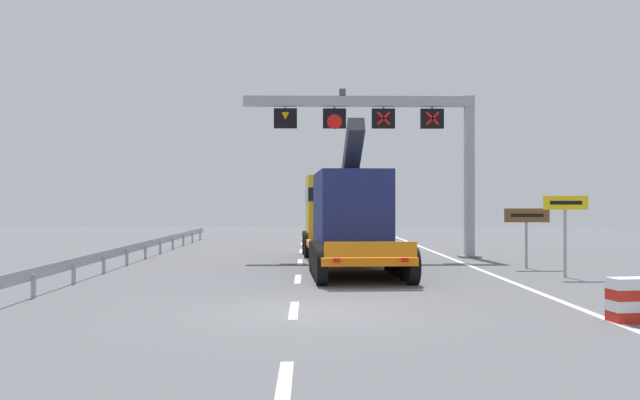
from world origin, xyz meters
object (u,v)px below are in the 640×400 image
object	(u,v)px
heavy_haul_truck_orange	(343,214)
crash_barrier_striped	(634,300)
overhead_lane_gantry	(390,129)
exit_sign_yellow	(566,216)
tourist_info_sign_brown	(527,222)

from	to	relation	value
heavy_haul_truck_orange	crash_barrier_striped	xyz separation A→B (m)	(5.22, -13.86, -1.54)
overhead_lane_gantry	exit_sign_yellow	size ratio (longest dim) A/B	3.94
exit_sign_yellow	crash_barrier_striped	world-z (taller)	exit_sign_yellow
tourist_info_sign_brown	heavy_haul_truck_orange	bearing A→B (deg)	160.96
heavy_haul_truck_orange	tourist_info_sign_brown	xyz separation A→B (m)	(6.66, -2.30, -0.28)
exit_sign_yellow	tourist_info_sign_brown	world-z (taller)	exit_sign_yellow
tourist_info_sign_brown	exit_sign_yellow	bearing A→B (deg)	-84.71
heavy_haul_truck_orange	tourist_info_sign_brown	distance (m)	7.05
tourist_info_sign_brown	crash_barrier_striped	world-z (taller)	tourist_info_sign_brown
exit_sign_yellow	tourist_info_sign_brown	xyz separation A→B (m)	(-0.29, 3.11, -0.29)
overhead_lane_gantry	crash_barrier_striped	world-z (taller)	overhead_lane_gantry
heavy_haul_truck_orange	crash_barrier_striped	distance (m)	14.89
overhead_lane_gantry	crash_barrier_striped	size ratio (longest dim) A/B	9.89
overhead_lane_gantry	heavy_haul_truck_orange	distance (m)	5.22
overhead_lane_gantry	tourist_info_sign_brown	size ratio (longest dim) A/B	4.71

